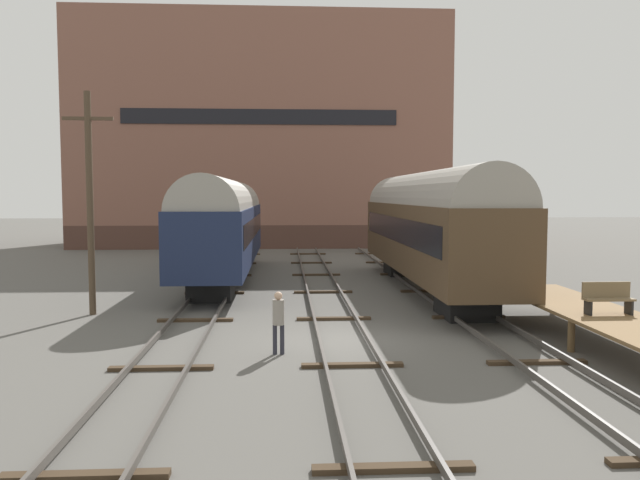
# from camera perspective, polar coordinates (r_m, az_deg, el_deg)

# --- Properties ---
(ground_plane) EXTENTS (200.00, 200.00, 0.00)m
(ground_plane) POSITION_cam_1_polar(r_m,az_deg,el_deg) (19.10, 1.98, -9.10)
(ground_plane) COLOR #56544F
(track_left) EXTENTS (2.60, 60.00, 0.26)m
(track_left) POSITION_cam_1_polar(r_m,az_deg,el_deg) (19.24, -12.59, -8.67)
(track_left) COLOR #4C4742
(track_left) RESTS_ON ground
(track_middle) EXTENTS (2.60, 60.00, 0.26)m
(track_middle) POSITION_cam_1_polar(r_m,az_deg,el_deg) (19.07, 1.98, -8.68)
(track_middle) COLOR #4C4742
(track_middle) RESTS_ON ground
(track_right) EXTENTS (2.60, 60.00, 0.26)m
(track_right) POSITION_cam_1_polar(r_m,az_deg,el_deg) (20.08, 15.92, -8.19)
(track_right) COLOR #4C4742
(track_right) RESTS_ON ground
(train_car_brown) EXTENTS (3.11, 18.35, 5.42)m
(train_car_brown) POSITION_cam_1_polar(r_m,az_deg,el_deg) (28.58, 9.92, 1.49)
(train_car_brown) COLOR black
(train_car_brown) RESTS_ON ground
(train_car_navy) EXTENTS (3.08, 17.95, 5.20)m
(train_car_navy) POSITION_cam_1_polar(r_m,az_deg,el_deg) (32.26, -8.78, 1.56)
(train_car_navy) COLOR black
(train_car_navy) RESTS_ON ground
(station_platform) EXTENTS (2.44, 12.32, 0.99)m
(station_platform) POSITION_cam_1_polar(r_m,az_deg,el_deg) (19.32, 24.92, -6.58)
(station_platform) COLOR brown
(station_platform) RESTS_ON ground
(bench) EXTENTS (1.40, 0.40, 0.91)m
(bench) POSITION_cam_1_polar(r_m,az_deg,el_deg) (19.56, 24.80, -4.75)
(bench) COLOR brown
(bench) RESTS_ON station_platform
(person_worker) EXTENTS (0.32, 0.32, 1.74)m
(person_worker) POSITION_cam_1_polar(r_m,az_deg,el_deg) (17.22, -3.82, -7.01)
(person_worker) COLOR #282833
(person_worker) RESTS_ON ground
(utility_pole) EXTENTS (1.80, 0.24, 8.08)m
(utility_pole) POSITION_cam_1_polar(r_m,az_deg,el_deg) (24.05, -20.29, 3.47)
(utility_pole) COLOR #473828
(utility_pole) RESTS_ON ground
(warehouse_building) EXTENTS (31.22, 12.38, 19.22)m
(warehouse_building) POSITION_cam_1_polar(r_m,az_deg,el_deg) (56.71, -5.25, 9.44)
(warehouse_building) COLOR #4F342A
(warehouse_building) RESTS_ON ground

